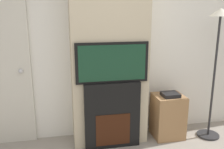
{
  "coord_description": "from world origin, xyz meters",
  "views": [
    {
      "loc": [
        -0.58,
        -1.3,
        1.74
      ],
      "look_at": [
        0.0,
        1.61,
        0.97
      ],
      "focal_mm": 40.0,
      "sensor_mm": 36.0,
      "label": 1
    }
  ],
  "objects_px": {
    "fireplace": "(112,115)",
    "floor_lamp": "(217,48)",
    "television": "(112,63)",
    "media_stand": "(168,115)"
  },
  "relations": [
    {
      "from": "floor_lamp",
      "to": "media_stand",
      "type": "xyz_separation_m",
      "value": [
        -0.58,
        0.11,
        -0.95
      ]
    },
    {
      "from": "fireplace",
      "to": "television",
      "type": "xyz_separation_m",
      "value": [
        0.0,
        -0.0,
        0.69
      ]
    },
    {
      "from": "fireplace",
      "to": "floor_lamp",
      "type": "distance_m",
      "value": 1.62
    },
    {
      "from": "television",
      "to": "media_stand",
      "type": "height_order",
      "value": "television"
    },
    {
      "from": "fireplace",
      "to": "television",
      "type": "relative_size",
      "value": 0.97
    },
    {
      "from": "fireplace",
      "to": "floor_lamp",
      "type": "height_order",
      "value": "floor_lamp"
    },
    {
      "from": "floor_lamp",
      "to": "television",
      "type": "bearing_deg",
      "value": 179.79
    },
    {
      "from": "fireplace",
      "to": "media_stand",
      "type": "xyz_separation_m",
      "value": [
        0.82,
        0.11,
        -0.12
      ]
    },
    {
      "from": "television",
      "to": "floor_lamp",
      "type": "xyz_separation_m",
      "value": [
        1.4,
        -0.01,
        0.14
      ]
    },
    {
      "from": "television",
      "to": "floor_lamp",
      "type": "distance_m",
      "value": 1.4
    }
  ]
}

